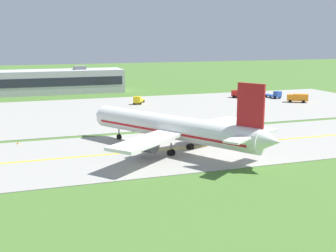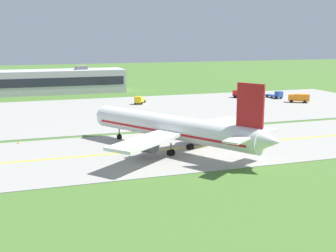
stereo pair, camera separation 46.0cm
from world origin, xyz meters
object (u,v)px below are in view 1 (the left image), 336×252
(airplane_lead, at_px, (174,128))
(service_truck_catering, at_px, (275,95))
(service_truck_baggage, at_px, (241,93))
(service_truck_fuel, at_px, (138,100))
(service_truck_pushback, at_px, (298,98))

(airplane_lead, relative_size, service_truck_catering, 5.32)
(service_truck_baggage, xyz_separation_m, service_truck_fuel, (-34.35, -1.49, -0.35))
(service_truck_fuel, distance_m, service_truck_pushback, 47.34)
(airplane_lead, relative_size, service_truck_pushback, 5.75)
(airplane_lead, xyz_separation_m, service_truck_pushback, (53.77, 41.61, -2.60))
(service_truck_catering, bearing_deg, service_truck_pushback, -81.09)
(service_truck_catering, height_order, service_truck_pushback, service_truck_pushback)
(airplane_lead, distance_m, service_truck_pushback, 68.04)
(airplane_lead, relative_size, service_truck_fuel, 5.37)
(service_truck_pushback, bearing_deg, service_truck_fuel, 164.77)
(airplane_lead, bearing_deg, service_truck_pushback, 37.74)
(service_truck_fuel, xyz_separation_m, service_truck_pushback, (45.68, -12.43, 0.35))
(service_truck_baggage, relative_size, service_truck_pushback, 0.97)
(service_truck_catering, bearing_deg, service_truck_baggage, 158.24)
(service_truck_baggage, height_order, service_truck_pushback, same)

